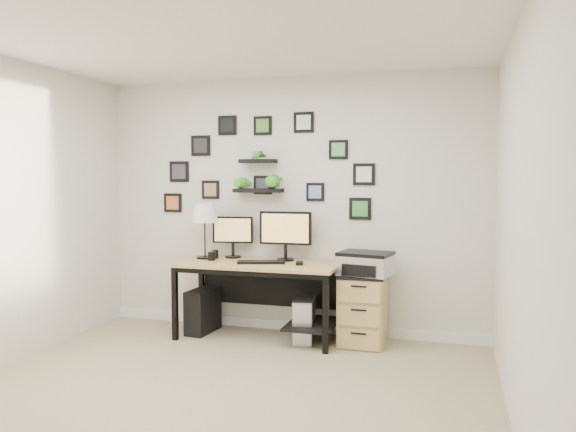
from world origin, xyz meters
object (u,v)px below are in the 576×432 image
(printer, at_px, (365,263))
(table_lamp, at_px, (205,214))
(monitor_left, at_px, (233,234))
(mug, at_px, (212,256))
(pc_tower_grey, at_px, (304,320))
(file_cabinet, at_px, (363,309))
(pc_tower_black, at_px, (203,311))
(desk, at_px, (263,275))
(monitor_right, at_px, (285,232))

(printer, bearing_deg, table_lamp, 178.30)
(monitor_left, relative_size, table_lamp, 0.76)
(mug, distance_m, pc_tower_grey, 1.13)
(monitor_left, relative_size, file_cabinet, 0.64)
(table_lamp, height_order, printer, table_lamp)
(pc_tower_black, relative_size, pc_tower_grey, 1.00)
(pc_tower_black, distance_m, printer, 1.75)
(mug, relative_size, pc_tower_grey, 0.20)
(table_lamp, height_order, pc_tower_grey, table_lamp)
(file_cabinet, xyz_separation_m, printer, (0.02, -0.03, 0.44))
(pc_tower_grey, height_order, printer, printer)
(table_lamp, bearing_deg, file_cabinet, -0.63)
(desk, bearing_deg, table_lamp, 173.32)
(table_lamp, relative_size, printer, 1.07)
(desk, xyz_separation_m, pc_tower_black, (-0.65, -0.00, -0.40))
(table_lamp, distance_m, pc_tower_grey, 1.47)
(pc_tower_black, height_order, file_cabinet, file_cabinet)
(monitor_left, distance_m, pc_tower_grey, 1.16)
(monitor_right, bearing_deg, monitor_left, 176.36)
(monitor_left, distance_m, monitor_right, 0.58)
(table_lamp, bearing_deg, pc_tower_black, -86.66)
(pc_tower_black, distance_m, pc_tower_grey, 1.08)
(monitor_right, xyz_separation_m, pc_tower_grey, (0.24, -0.17, -0.84))
(pc_tower_black, bearing_deg, monitor_left, 41.85)
(monitor_right, distance_m, printer, 0.88)
(monitor_right, bearing_deg, file_cabinet, -7.15)
(monitor_right, bearing_deg, desk, -140.01)
(monitor_left, relative_size, mug, 4.94)
(file_cabinet, bearing_deg, monitor_left, 174.32)
(table_lamp, xyz_separation_m, printer, (1.66, -0.05, -0.43))
(desk, height_order, mug, mug)
(table_lamp, distance_m, file_cabinet, 1.86)
(pc_tower_grey, bearing_deg, printer, 4.03)
(file_cabinet, bearing_deg, printer, -53.34)
(pc_tower_grey, xyz_separation_m, printer, (0.58, 0.04, 0.57))
(monitor_right, xyz_separation_m, table_lamp, (-0.84, -0.08, 0.16))
(monitor_left, height_order, table_lamp, table_lamp)
(monitor_left, xyz_separation_m, file_cabinet, (1.38, -0.14, -0.67))
(table_lamp, relative_size, pc_tower_grey, 1.28)
(desk, relative_size, monitor_right, 3.00)
(desk, distance_m, table_lamp, 0.88)
(table_lamp, xyz_separation_m, pc_tower_grey, (1.08, -0.09, -1.00))
(desk, bearing_deg, file_cabinet, 3.36)
(desk, xyz_separation_m, monitor_right, (0.19, 0.16, 0.42))
(monitor_right, relative_size, printer, 1.00)
(monitor_right, relative_size, pc_tower_black, 1.20)
(desk, relative_size, pc_tower_black, 3.60)
(monitor_right, distance_m, file_cabinet, 1.07)
(desk, xyz_separation_m, file_cabinet, (0.99, 0.06, -0.29))
(printer, bearing_deg, monitor_left, 173.16)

